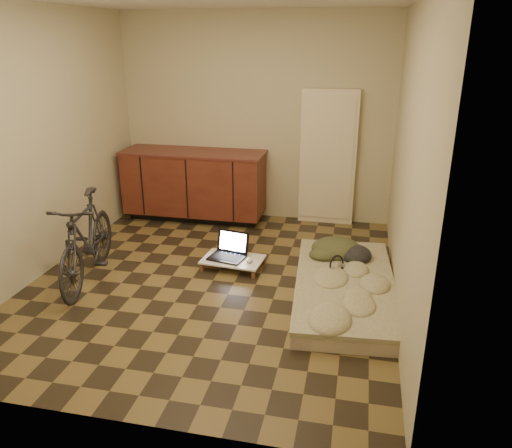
% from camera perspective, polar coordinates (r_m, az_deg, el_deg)
% --- Properties ---
extents(room_shell, '(3.50, 4.00, 2.60)m').
position_cam_1_polar(room_shell, '(4.60, -5.42, 8.14)').
color(room_shell, brown).
rests_on(room_shell, ground).
extents(cabinets, '(1.84, 0.62, 0.91)m').
position_cam_1_polar(cabinets, '(6.60, -7.02, 4.50)').
color(cabinets, black).
rests_on(cabinets, ground).
extents(appliance_panel, '(0.70, 0.10, 1.70)m').
position_cam_1_polar(appliance_panel, '(6.40, 8.22, 7.47)').
color(appliance_panel, beige).
rests_on(appliance_panel, ground).
extents(bicycle, '(0.72, 1.56, 0.97)m').
position_cam_1_polar(bicycle, '(5.11, -18.86, -1.18)').
color(bicycle, black).
rests_on(bicycle, ground).
extents(futon, '(1.05, 1.96, 0.16)m').
position_cam_1_polar(futon, '(4.78, 10.10, -7.18)').
color(futon, beige).
rests_on(futon, ground).
extents(clothing_pile, '(0.59, 0.51, 0.22)m').
position_cam_1_polar(clothing_pile, '(5.23, 9.77, -2.30)').
color(clothing_pile, '#393D23').
rests_on(clothing_pile, futon).
extents(headphones, '(0.28, 0.29, 0.14)m').
position_cam_1_polar(headphones, '(4.88, 9.21, -4.54)').
color(headphones, black).
rests_on(headphones, futon).
extents(lap_desk, '(0.66, 0.46, 0.10)m').
position_cam_1_polar(lap_desk, '(5.25, -2.66, -4.10)').
color(lap_desk, brown).
rests_on(lap_desk, ground).
extents(laptop, '(0.41, 0.38, 0.25)m').
position_cam_1_polar(laptop, '(5.28, -3.12, -3.22)').
color(laptop, black).
rests_on(laptop, lap_desk).
extents(mouse, '(0.08, 0.12, 0.04)m').
position_cam_1_polar(mouse, '(5.16, -0.79, -4.14)').
color(mouse, silver).
rests_on(mouse, lap_desk).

